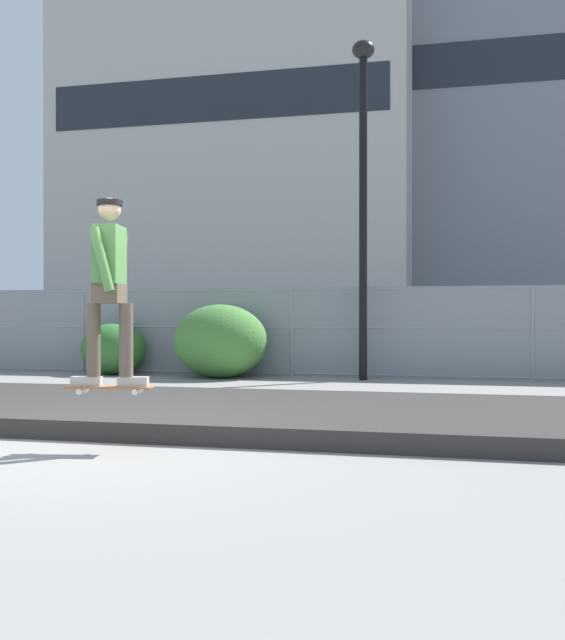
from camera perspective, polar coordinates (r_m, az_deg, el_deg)
ground_plane at (r=7.35m, az=-14.97°, el=-9.54°), size 120.00×120.00×0.00m
gravel_berm at (r=9.30m, az=-8.43°, el=-6.82°), size 16.64×3.62×0.20m
skateboard at (r=7.14m, az=-13.06°, el=-5.06°), size 0.82×0.34×0.07m
skater at (r=7.11m, az=-13.07°, el=3.06°), size 0.73×0.61×1.75m
chain_fence at (r=15.49m, az=0.70°, el=-0.89°), size 19.13×0.06×1.85m
street_lamp at (r=14.96m, az=6.19°, el=11.45°), size 0.44×0.44×6.65m
parked_car_near at (r=19.55m, az=-9.69°, el=-0.93°), size 4.41×1.96×1.66m
parked_car_mid at (r=17.93m, az=10.57°, el=-1.04°), size 4.41×1.97×1.66m
library_building at (r=47.48m, az=-2.70°, el=11.54°), size 20.57×12.93×21.01m
shrub_left at (r=16.39m, az=-12.79°, el=-2.17°), size 1.42×1.16×1.10m
shrub_center at (r=15.35m, az=-4.70°, el=-1.74°), size 1.84×1.50×1.42m
shrub_right at (r=15.17m, az=-4.78°, el=-1.62°), size 1.93×1.58×1.49m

